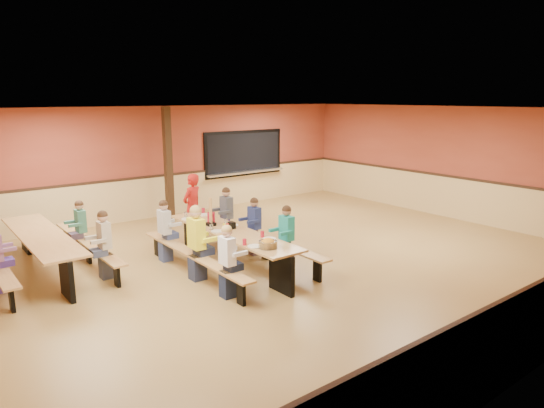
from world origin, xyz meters
TOP-DOWN VIEW (x-y plane):
  - ground at (0.00, 0.00)m, footprint 12.00×12.00m
  - room_envelope at (0.00, 0.00)m, footprint 12.04×10.04m
  - kitchen_pass_through at (2.60, 4.96)m, footprint 2.78×0.28m
  - structural_post at (-0.20, 4.40)m, footprint 0.18×0.18m
  - cafeteria_table_main at (-0.94, 0.29)m, footprint 1.91×3.70m
  - cafeteria_table_second at (-3.87, 2.25)m, footprint 1.91×3.70m
  - seated_child_white_left at (-1.76, -0.87)m, footprint 0.37×0.30m
  - seated_adult_yellow at (-1.76, 0.14)m, footprint 0.44×0.36m
  - seated_child_grey_left at (-1.76, 1.44)m, footprint 0.38×0.31m
  - seated_child_teal_right at (-0.11, -0.38)m, footprint 0.37×0.31m
  - seated_child_navy_right at (-0.11, 0.66)m, footprint 0.36×0.30m
  - seated_child_char_right at (-0.11, 1.73)m, footprint 0.39×0.32m
  - seated_child_green_sec at (-3.04, 2.61)m, footprint 0.36×0.30m
  - seated_child_tan_sec at (-3.04, 1.22)m, footprint 0.39×0.32m
  - standing_woman at (-0.58, 2.46)m, footprint 0.66×0.56m
  - punch_pitcher at (-0.95, 1.00)m, footprint 0.16×0.16m
  - chip_bowl at (-1.03, -1.00)m, footprint 0.32×0.32m
  - napkin_dispenser at (-0.84, 0.41)m, footprint 0.10×0.14m
  - condiment_mustard at (-1.11, 0.25)m, footprint 0.06×0.06m
  - condiment_ketchup at (-1.05, 0.23)m, footprint 0.06×0.06m
  - table_paddle at (-1.04, 0.85)m, footprint 0.16×0.16m
  - place_settings at (-0.94, 0.29)m, footprint 0.65×3.30m

SIDE VIEW (x-z plane):
  - ground at x=0.00m, z-range 0.00..0.00m
  - cafeteria_table_main at x=-0.94m, z-range 0.16..0.90m
  - cafeteria_table_second at x=-3.87m, z-range 0.16..0.90m
  - seated_child_green_sec at x=-3.04m, z-range 0.00..1.19m
  - seated_child_navy_right at x=-0.11m, z-range 0.00..1.20m
  - seated_child_white_left at x=-1.76m, z-range 0.00..1.21m
  - seated_child_teal_right at x=-0.11m, z-range 0.00..1.22m
  - seated_child_grey_left at x=-1.76m, z-range 0.00..1.23m
  - seated_child_tan_sec at x=-3.04m, z-range 0.00..1.24m
  - seated_child_char_right at x=-0.11m, z-range 0.00..1.25m
  - seated_adult_yellow at x=-1.76m, z-range 0.00..1.35m
  - room_envelope at x=0.00m, z-range -0.82..2.20m
  - standing_woman at x=-0.58m, z-range 0.00..1.53m
  - place_settings at x=-0.94m, z-range 0.74..0.85m
  - napkin_dispenser at x=-0.84m, z-range 0.74..0.87m
  - chip_bowl at x=-1.03m, z-range 0.74..0.89m
  - condiment_mustard at x=-1.11m, z-range 0.74..0.91m
  - condiment_ketchup at x=-1.05m, z-range 0.74..0.91m
  - punch_pitcher at x=-0.95m, z-range 0.74..0.96m
  - table_paddle at x=-1.04m, z-range 0.60..1.16m
  - kitchen_pass_through at x=2.60m, z-range 0.80..2.18m
  - structural_post at x=-0.20m, z-range 0.00..3.00m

